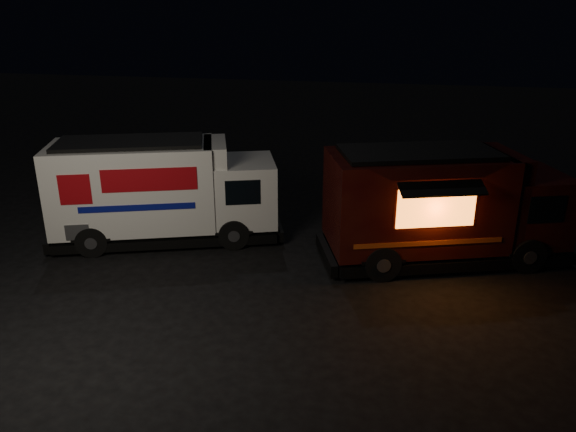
# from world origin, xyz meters

# --- Properties ---
(ground) EXTENTS (80.00, 80.00, 0.00)m
(ground) POSITION_xyz_m (0.00, 0.00, 0.00)
(ground) COLOR black
(ground) RESTS_ON ground
(white_truck) EXTENTS (7.02, 4.34, 3.01)m
(white_truck) POSITION_xyz_m (-2.68, 3.08, 1.51)
(white_truck) COLOR silver
(white_truck) RESTS_ON ground
(red_truck) EXTENTS (7.04, 4.45, 3.08)m
(red_truck) POSITION_xyz_m (5.20, 3.31, 1.54)
(red_truck) COLOR #37100A
(red_truck) RESTS_ON ground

